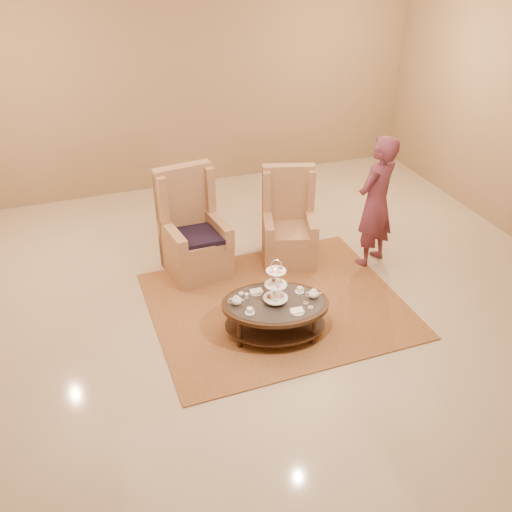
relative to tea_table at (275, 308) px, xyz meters
name	(u,v)px	position (x,y,z in m)	size (l,w,h in m)	color
ground	(271,313)	(0.10, 0.38, -0.36)	(8.00, 8.00, 0.00)	tan
ceiling	(271,313)	(0.10, 0.38, -0.36)	(8.00, 8.00, 0.02)	white
wall_back	(183,82)	(0.10, 4.38, 1.39)	(8.00, 0.04, 3.50)	#967952
rug	(277,305)	(0.22, 0.49, -0.35)	(3.00, 2.51, 0.02)	olive
tea_table	(275,308)	(0.00, 0.00, 0.00)	(1.36, 1.11, 0.99)	black
armchair_left	(193,237)	(-0.51, 1.65, 0.11)	(0.86, 0.88, 1.40)	#A2734C
armchair_right	(288,229)	(0.78, 1.50, 0.07)	(0.86, 0.88, 1.28)	#A2734C
person	(376,202)	(1.78, 1.02, 0.53)	(0.78, 0.67, 1.79)	#5D2835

